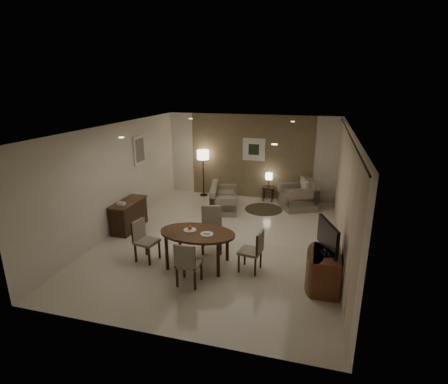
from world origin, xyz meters
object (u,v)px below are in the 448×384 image
(side_table, at_px, (268,194))
(floor_lamp, at_px, (203,173))
(chair_near, at_px, (189,263))
(dining_table, at_px, (198,249))
(chair_far, at_px, (212,230))
(chair_right, at_px, (250,251))
(tv_cabinet, at_px, (326,271))
(armchair, at_px, (298,194))
(chair_left, at_px, (147,241))
(console_desk, at_px, (129,215))
(sofa, at_px, (224,197))

(side_table, distance_m, floor_lamp, 2.25)
(chair_near, bearing_deg, dining_table, -83.09)
(chair_far, xyz_separation_m, chair_right, (1.00, -0.63, -0.06))
(tv_cabinet, relative_size, armchair, 0.91)
(floor_lamp, bearing_deg, chair_left, -86.50)
(side_table, bearing_deg, chair_far, -100.35)
(dining_table, distance_m, chair_far, 0.71)
(tv_cabinet, relative_size, chair_right, 1.04)
(chair_right, xyz_separation_m, floor_lamp, (-2.47, 4.44, 0.34))
(console_desk, relative_size, armchair, 1.21)
(dining_table, distance_m, sofa, 3.47)
(chair_far, bearing_deg, side_table, 63.33)
(sofa, height_order, armchair, armchair)
(chair_near, xyz_separation_m, side_table, (0.71, 5.28, -0.21))
(dining_table, height_order, armchair, armchair)
(chair_left, xyz_separation_m, chair_right, (2.19, 0.16, -0.01))
(chair_far, relative_size, side_table, 2.18)
(tv_cabinet, relative_size, chair_left, 1.02)
(chair_right, relative_size, armchair, 0.87)
(chair_near, relative_size, chair_left, 0.99)
(dining_table, xyz_separation_m, floor_lamp, (-1.39, 4.51, 0.40))
(sofa, bearing_deg, chair_near, 173.22)
(tv_cabinet, bearing_deg, chair_left, 178.49)
(console_desk, height_order, chair_right, chair_right)
(armchair, xyz_separation_m, side_table, (-0.96, 0.47, -0.21))
(tv_cabinet, distance_m, side_table, 5.07)
(chair_far, bearing_deg, armchair, 47.52)
(dining_table, distance_m, side_table, 4.63)
(dining_table, height_order, chair_left, chair_left)
(tv_cabinet, distance_m, floor_lamp, 6.14)
(console_desk, distance_m, sofa, 2.90)
(dining_table, height_order, side_table, dining_table)
(side_table, bearing_deg, console_desk, -133.96)
(console_desk, distance_m, armchair, 4.95)
(armchair, relative_size, floor_lamp, 0.64)
(sofa, bearing_deg, console_desk, 124.36)
(side_table, height_order, floor_lamp, floor_lamp)
(chair_left, distance_m, chair_right, 2.20)
(tv_cabinet, height_order, armchair, armchair)
(dining_table, height_order, floor_lamp, floor_lamp)
(tv_cabinet, xyz_separation_m, chair_right, (-1.46, 0.26, 0.08))
(chair_near, relative_size, armchair, 0.89)
(armchair, bearing_deg, floor_lamp, -124.70)
(floor_lamp, bearing_deg, dining_table, -72.90)
(chair_far, distance_m, chair_left, 1.43)
(console_desk, xyz_separation_m, floor_lamp, (0.96, 3.20, 0.40))
(console_desk, bearing_deg, chair_near, -39.95)
(console_desk, xyz_separation_m, dining_table, (2.34, -1.31, -0.01))
(console_desk, bearing_deg, chair_right, -19.95)
(tv_cabinet, bearing_deg, chair_far, 160.22)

